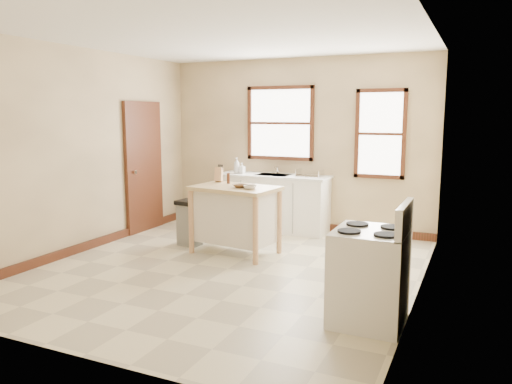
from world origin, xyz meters
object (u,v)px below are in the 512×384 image
Objects in this scene: soap_bottle_b at (242,168)px; knife_block at (219,175)px; soap_bottle_a at (237,165)px; bowl_b at (251,186)px; gas_stove at (370,262)px; pepper_grinder at (228,178)px; dish_rack at (310,174)px; bowl_c at (250,187)px; kitchen_island at (235,220)px; trash_bin at (190,223)px; bowl_a at (240,186)px.

knife_block is at bearing -70.02° from soap_bottle_b.
soap_bottle_a reaches higher than bowl_b.
pepper_grinder is at bearing 143.34° from gas_stove.
dish_rack is 1.68m from bowl_c.
dish_rack is 1.58m from bowl_b.
soap_bottle_a is 0.23× the size of kitchen_island.
bowl_b is 1.22m from trash_bin.
soap_bottle_b is 1.10× the size of bowl_c.
kitchen_island is at bearing -41.57° from soap_bottle_a.
soap_bottle_b is at bearing 22.03° from soap_bottle_a.
trash_bin is at bearing 169.16° from bowl_a.
kitchen_island is 0.55m from bowl_b.
knife_block is 0.30× the size of trash_bin.
knife_block is 1.09× the size of bowl_a.
soap_bottle_b reaches higher than trash_bin.
kitchen_island is 2.66m from gas_stove.
trash_bin is at bearing -169.90° from pepper_grinder.
soap_bottle_a is at bearing 90.33° from knife_block.
soap_bottle_a reaches higher than gas_stove.
dish_rack is 1.56m from knife_block.
kitchen_island is 0.51m from bowl_a.
bowl_b is 0.12m from bowl_c.
trash_bin is (-1.05, 0.13, -0.62)m from bowl_b.
bowl_b is (0.95, -1.47, -0.10)m from soap_bottle_a.
pepper_grinder is 0.52m from bowl_b.
kitchen_island is 0.62m from pepper_grinder.
bowl_a is at bearing -39.18° from soap_bottle_a.
knife_block is at bearing -151.01° from dish_rack.
soap_bottle_b is 1.16m from knife_block.
knife_block reaches higher than kitchen_island.
trash_bin is (-1.36, -1.41, -0.64)m from dish_rack.
bowl_b is 2.47m from gas_stove.
knife_block is at bearing 144.82° from bowl_a.
pepper_grinder is at bearing 152.49° from bowl_b.
bowl_a is 0.19m from bowl_c.
knife_block is 1.23× the size of bowl_c.
soap_bottle_b is 0.27× the size of trash_bin.
bowl_a is at bearing -48.78° from knife_block.
soap_bottle_a is 1.18m from knife_block.
pepper_grinder reaches higher than trash_bin.
bowl_a is 0.28× the size of trash_bin.
dish_rack is 0.35× the size of kitchen_island.
dish_rack is at bearing 14.45° from soap_bottle_b.
trash_bin is (-0.38, -0.20, -0.70)m from knife_block.
bowl_c is (0.04, -0.11, 0.01)m from bowl_b.
kitchen_island is at bearing -45.08° from pepper_grinder.
bowl_a is 1.21× the size of bowl_b.
soap_bottle_a is 1.52m from trash_bin.
soap_bottle_a reaches higher than knife_block.
bowl_b is (0.25, -0.03, 0.48)m from kitchen_island.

